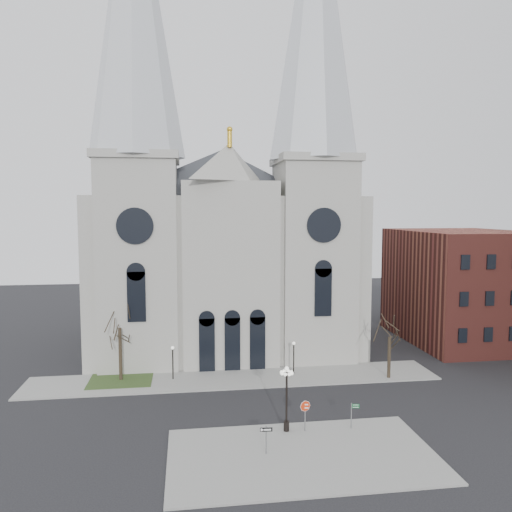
{
  "coord_description": "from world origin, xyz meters",
  "views": [
    {
      "loc": [
        -4.59,
        -36.43,
        16.45
      ],
      "look_at": [
        1.68,
        8.0,
        12.39
      ],
      "focal_mm": 35.0,
      "sensor_mm": 36.0,
      "label": 1
    }
  ],
  "objects": [
    {
      "name": "tree_right",
      "position": [
        15.0,
        9.0,
        4.47
      ],
      "size": [
        3.2,
        3.2,
        6.0
      ],
      "color": "#2C2318",
      "rests_on": "ground"
    },
    {
      "name": "sidewalk_near",
      "position": [
        3.0,
        -5.0,
        0.07
      ],
      "size": [
        18.0,
        10.0,
        0.14
      ],
      "primitive_type": "cube",
      "color": "gray",
      "rests_on": "ground"
    },
    {
      "name": "stop_sign",
      "position": [
        4.02,
        -1.5,
        1.81
      ],
      "size": [
        0.84,
        0.15,
        2.33
      ],
      "rotation": [
        0.0,
        0.0,
        -0.14
      ],
      "color": "slate",
      "rests_on": "sidewalk_near"
    },
    {
      "name": "ped_lamp_right",
      "position": [
        6.0,
        11.5,
        2.33
      ],
      "size": [
        0.32,
        0.32,
        3.26
      ],
      "color": "black",
      "rests_on": "sidewalk_far"
    },
    {
      "name": "globe_lamp",
      "position": [
        2.64,
        -1.34,
        3.23
      ],
      "size": [
        1.32,
        1.32,
        4.92
      ],
      "rotation": [
        0.0,
        0.0,
        0.29
      ],
      "color": "black",
      "rests_on": "sidewalk_near"
    },
    {
      "name": "one_way_sign",
      "position": [
        0.6,
        -4.56,
        1.46
      ],
      "size": [
        0.84,
        0.1,
        1.92
      ],
      "rotation": [
        0.0,
        0.0,
        -0.07
      ],
      "color": "slate",
      "rests_on": "sidewalk_near"
    },
    {
      "name": "sidewalk_far",
      "position": [
        0.0,
        11.0,
        0.07
      ],
      "size": [
        40.0,
        6.0,
        0.14
      ],
      "primitive_type": "cube",
      "color": "gray",
      "rests_on": "ground"
    },
    {
      "name": "street_name_sign",
      "position": [
        7.65,
        -1.59,
        1.32
      ],
      "size": [
        0.62,
        0.13,
        1.96
      ],
      "rotation": [
        0.0,
        0.0,
        -0.12
      ],
      "color": "slate",
      "rests_on": "sidewalk_near"
    },
    {
      "name": "cathedral",
      "position": [
        0.0,
        22.86,
        18.48
      ],
      "size": [
        33.0,
        26.66,
        54.0
      ],
      "color": "#A19F96",
      "rests_on": "ground"
    },
    {
      "name": "bg_building_brick",
      "position": [
        30.0,
        22.0,
        7.0
      ],
      "size": [
        14.0,
        18.0,
        14.0
      ],
      "primitive_type": "cube",
      "color": "maroon",
      "rests_on": "ground"
    },
    {
      "name": "ped_lamp_left",
      "position": [
        -6.0,
        11.5,
        2.33
      ],
      "size": [
        0.32,
        0.32,
        3.26
      ],
      "color": "black",
      "rests_on": "sidewalk_far"
    },
    {
      "name": "tree_left",
      "position": [
        -11.0,
        12.0,
        5.58
      ],
      "size": [
        3.2,
        3.2,
        7.5
      ],
      "color": "#2C2318",
      "rests_on": "ground"
    },
    {
      "name": "ground",
      "position": [
        0.0,
        0.0,
        0.0
      ],
      "size": [
        160.0,
        160.0,
        0.0
      ],
      "primitive_type": "plane",
      "color": "black",
      "rests_on": "ground"
    },
    {
      "name": "grass_patch",
      "position": [
        -11.0,
        12.0,
        0.09
      ],
      "size": [
        6.0,
        5.0,
        0.18
      ],
      "primitive_type": "cube",
      "color": "#263F1B",
      "rests_on": "ground"
    }
  ]
}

